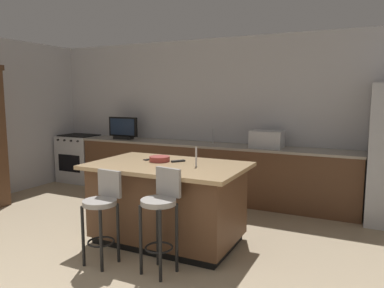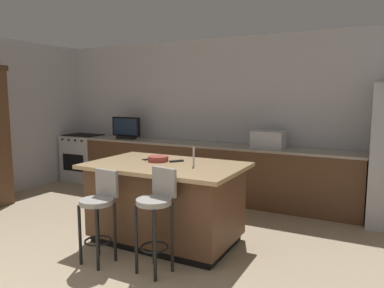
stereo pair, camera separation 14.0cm
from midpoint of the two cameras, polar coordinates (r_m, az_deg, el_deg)
The scene contains 13 objects.
wall_back at distance 6.34m, azimuth 5.25°, elevation 4.13°, with size 7.05×0.12×2.67m, color #BCBCC1.
counter_back at distance 6.13m, azimuth 3.35°, elevation -4.22°, with size 4.79×0.62×0.92m.
kitchen_island at distance 4.33m, azimuth -3.16°, elevation -9.02°, with size 1.78×1.12×0.93m.
range_oven at distance 7.68m, azimuth -15.98°, elevation -2.06°, with size 0.76×0.63×0.94m.
microwave at distance 5.71m, azimuth 12.54°, elevation 0.70°, with size 0.48×0.36×0.26m, color #B7BABF.
tv_monitor at distance 6.84m, azimuth -9.67°, elevation 2.36°, with size 0.60×0.16×0.40m.
sink_faucet_back at distance 6.11m, azimuth 4.24°, elevation 1.21°, with size 0.02×0.02×0.24m, color #B2B2B7.
sink_faucet_island at distance 4.03m, azimuth 1.26°, elevation -2.01°, with size 0.02×0.02×0.22m, color #B2B2B7.
bar_stool_left at distance 3.89m, azimuth -13.27°, elevation -9.77°, with size 0.34×0.35×0.95m.
bar_stool_right at distance 3.58m, azimuth -4.46°, elevation -10.31°, with size 0.34×0.36×1.02m.
fruit_bowl at distance 4.39m, azimuth -4.39°, elevation -2.30°, with size 0.24×0.24×0.06m, color #993833.
cell_phone at distance 4.51m, azimuth -5.94°, elevation -2.38°, with size 0.07×0.15×0.01m, color black.
tv_remote at distance 4.34m, azimuth -1.51°, elevation -2.66°, with size 0.04×0.17×0.02m, color black.
Camera 2 is at (2.46, -1.28, 1.71)m, focal length 34.17 mm.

